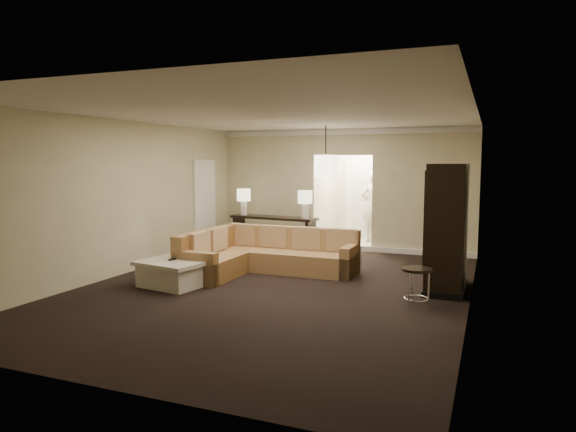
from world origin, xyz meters
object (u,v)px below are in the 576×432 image
at_px(armoire, 447,230).
at_px(drink_table, 417,279).
at_px(coffee_table, 178,272).
at_px(console_table, 274,230).
at_px(sectional_sofa, 262,255).
at_px(person, 374,202).

relative_size(armoire, drink_table, 3.74).
relative_size(coffee_table, console_table, 0.59).
bearing_deg(console_table, coffee_table, -87.30).
xyz_separation_m(sectional_sofa, person, (1.13, 4.42, 0.69)).
height_order(sectional_sofa, armoire, armoire).
bearing_deg(coffee_table, armoire, 18.00).
distance_m(armoire, drink_table, 1.29).
bearing_deg(sectional_sofa, drink_table, -20.91).
bearing_deg(coffee_table, console_table, 86.96).
distance_m(console_table, drink_table, 4.99).
xyz_separation_m(console_table, armoire, (3.99, -2.25, 0.49)).
xyz_separation_m(coffee_table, drink_table, (3.88, 0.24, 0.17)).
distance_m(coffee_table, armoire, 4.46).
height_order(armoire, person, person).
height_order(sectional_sofa, coffee_table, sectional_sofa).
xyz_separation_m(console_table, person, (1.85, 2.21, 0.54)).
bearing_deg(sectional_sofa, armoire, -0.32).
bearing_deg(sectional_sofa, coffee_table, -122.92).
xyz_separation_m(sectional_sofa, drink_table, (2.97, -1.15, 0.06)).
height_order(console_table, armoire, armoire).
xyz_separation_m(coffee_table, person, (2.04, 5.81, 0.79)).
bearing_deg(person, drink_table, 106.16).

